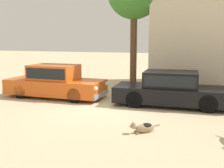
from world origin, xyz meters
name	(u,v)px	position (x,y,z in m)	size (l,w,h in m)	color
ground_plane	(103,107)	(0.00, 0.00, 0.00)	(80.00, 80.00, 0.00)	#CCB78E
parked_sedan_nearest	(55,81)	(-2.71, 1.06, 0.73)	(4.62, 1.74, 1.48)	#D15619
parked_sedan_second	(171,89)	(2.49, 1.09, 0.68)	(4.69, 1.89, 1.37)	black
stray_dog_spotted	(144,127)	(2.10, -2.39, 0.15)	(0.82, 0.65, 0.35)	#997F60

